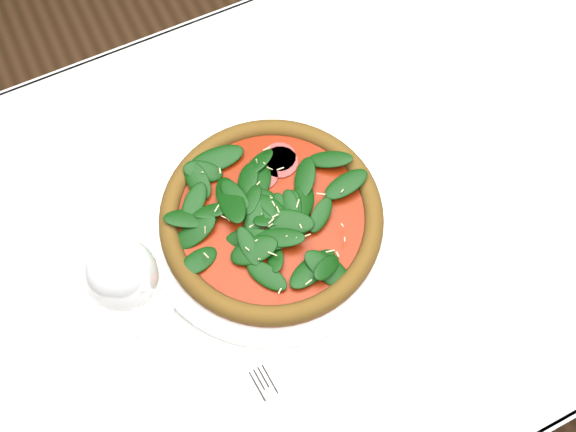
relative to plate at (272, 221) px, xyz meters
name	(u,v)px	position (x,y,z in m)	size (l,w,h in m)	color
ground	(298,338)	(0.05, -0.01, -0.76)	(6.00, 6.00, 0.00)	brown
dining_table	(304,240)	(0.05, -0.01, -0.11)	(1.21, 0.81, 0.75)	white
plate	(272,221)	(0.00, 0.00, 0.00)	(0.36, 0.36, 0.02)	white
pizza	(271,215)	(0.00, 0.00, 0.02)	(0.41, 0.41, 0.04)	brown
wine_glass	(122,276)	(-0.21, -0.04, 0.14)	(0.08, 0.08, 0.20)	white
napkin	(289,430)	(-0.10, -0.26, 0.00)	(0.14, 0.06, 0.01)	white
fork	(279,410)	(-0.10, -0.24, 0.00)	(0.03, 0.14, 0.00)	silver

